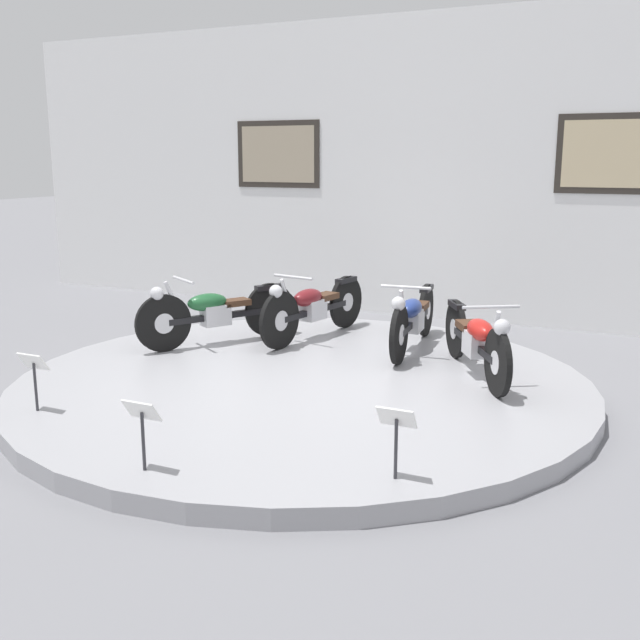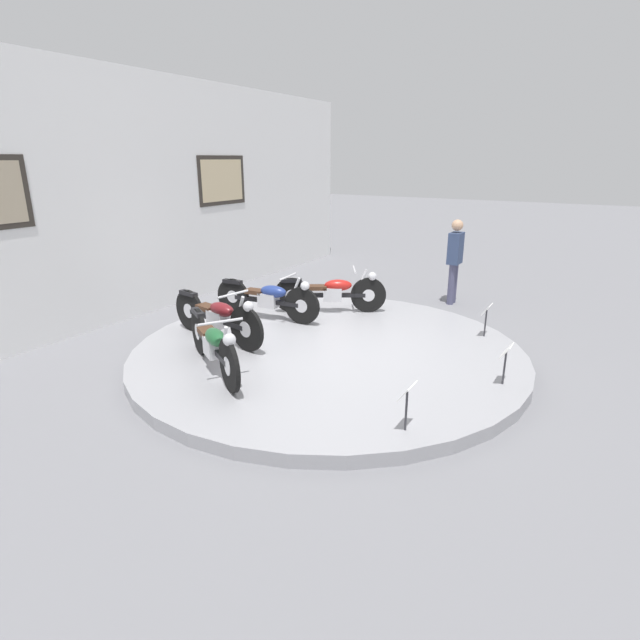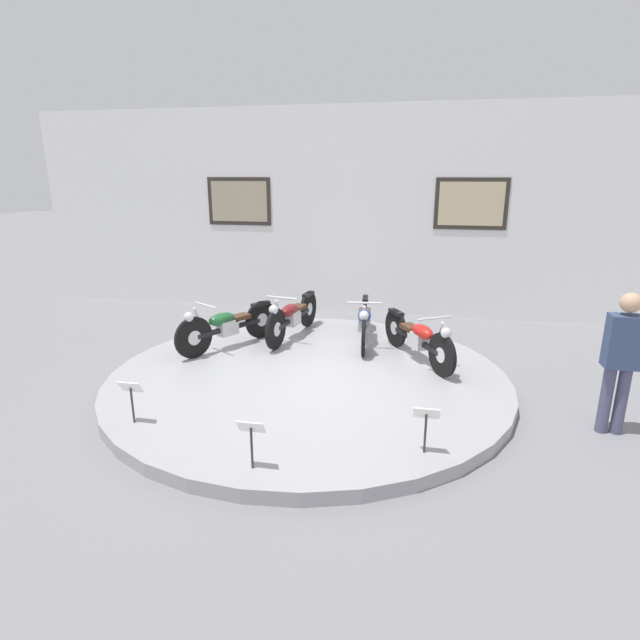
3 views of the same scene
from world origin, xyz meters
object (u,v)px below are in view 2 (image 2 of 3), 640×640
Objects in this scene: motorcycle_green at (214,343)px; motorcycle_maroon at (218,316)px; visitor_standing at (455,257)px; info_placard_front_right at (486,313)px; info_placard_front_centre at (506,356)px; info_placard_front_left at (407,397)px; motorcycle_blue at (269,297)px; motorcycle_red at (332,291)px.

motorcycle_maroon is (0.89, 0.73, 0.00)m from motorcycle_green.
visitor_standing reaches higher than motorcycle_maroon.
info_placard_front_right is at bearing -39.99° from motorcycle_green.
info_placard_front_centre is (1.52, -3.24, -0.02)m from motorcycle_green.
info_placard_front_right is (3.24, 0.00, 0.00)m from info_placard_front_left.
motorcycle_maroon is 1.20× the size of visitor_standing.
info_placard_front_right is (1.62, 0.61, 0.00)m from info_placard_front_centre.
motorcycle_maroon is 3.50m from info_placard_front_left.
visitor_standing is (5.23, -1.49, 0.39)m from motorcycle_green.
motorcycle_blue is 3.83m from visitor_standing.
motorcycle_green is 1.05× the size of visitor_standing.
info_placard_front_right is at bearing 0.00° from info_placard_front_left.
motorcycle_red is at bearing -18.87° from motorcycle_maroon.
info_placard_front_left is 1.00× the size of info_placard_front_right.
motorcycle_blue reaches higher than info_placard_front_left.
info_placard_front_right is at bearing 20.67° from info_placard_front_centre.
motorcycle_blue is 3.85× the size of info_placard_front_right.
motorcycle_green is at bearing 140.01° from info_placard_front_right.
info_placard_front_right is (0.10, -2.63, -0.01)m from motorcycle_red.
motorcycle_green reaches higher than motorcycle_red.
motorcycle_red is at bearing -0.03° from motorcycle_green.
motorcycle_red is 3.35× the size of info_placard_front_left.
motorcycle_green is at bearing 179.97° from motorcycle_red.
info_placard_front_centre is at bearing -20.67° from info_placard_front_left.
motorcycle_red is (3.03, -0.00, -0.01)m from motorcycle_green.
info_placard_front_centre is (-1.52, -3.24, -0.01)m from motorcycle_red.
info_placard_front_centre is 0.31× the size of visitor_standing.
motorcycle_maroon is at bearing 179.88° from motorcycle_blue.
motorcycle_green reaches higher than info_placard_front_right.
visitor_standing is (4.34, -2.21, 0.38)m from motorcycle_maroon.
motorcycle_maroon is at bearing 98.92° from info_placard_front_centre.
info_placard_front_centre and info_placard_front_right have the same top height.
motorcycle_red is 4.09m from info_placard_front_left.
motorcycle_green is 1.15m from motorcycle_maroon.
motorcycle_green is at bearing -140.73° from motorcycle_maroon.
motorcycle_blue is at bearing 140.89° from motorcycle_red.
info_placard_front_centre is at bearing -115.09° from motorcycle_red.
motorcycle_red is 2.69m from visitor_standing.
motorcycle_blue is at bearing 144.48° from visitor_standing.
info_placard_front_centre is at bearing -154.75° from visitor_standing.
visitor_standing is (3.10, -2.21, 0.40)m from motorcycle_blue.
motorcycle_maroon is at bearing 39.27° from motorcycle_green.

